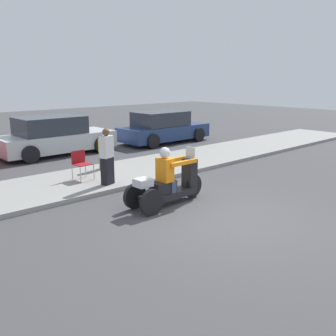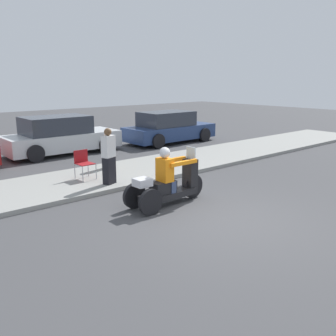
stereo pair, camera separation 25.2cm
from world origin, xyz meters
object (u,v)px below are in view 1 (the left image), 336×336
at_px(spectator_far_back, 107,158).
at_px(spectator_by_tree, 103,152).
at_px(parked_car_lot_left, 163,128).
at_px(folding_chair_set_back, 81,162).
at_px(parked_car_lot_right, 55,137).
at_px(motorcycle_trike, 168,184).

distance_m(spectator_far_back, spectator_by_tree, 1.88).
xyz_separation_m(spectator_far_back, parked_car_lot_left, (6.14, 4.63, -0.17)).
bearing_deg(spectator_far_back, folding_chair_set_back, 105.13).
relative_size(spectator_far_back, parked_car_lot_right, 0.34).
relative_size(motorcycle_trike, folding_chair_set_back, 2.67).
height_order(spectator_far_back, spectator_by_tree, spectator_far_back).
xyz_separation_m(motorcycle_trike, folding_chair_set_back, (-0.57, 3.09, 0.12)).
xyz_separation_m(spectator_by_tree, parked_car_lot_left, (5.23, 3.00, 0.04)).
bearing_deg(folding_chair_set_back, spectator_by_tree, 29.31).
height_order(motorcycle_trike, parked_car_lot_right, parked_car_lot_right).
height_order(spectator_by_tree, folding_chair_set_back, spectator_by_tree).
height_order(spectator_by_tree, parked_car_lot_right, parked_car_lot_right).
distance_m(parked_car_lot_right, parked_car_lot_left, 5.10).
height_order(motorcycle_trike, spectator_by_tree, motorcycle_trike).
relative_size(spectator_far_back, spectator_by_tree, 1.39).
distance_m(spectator_far_back, folding_chair_set_back, 1.03).
bearing_deg(folding_chair_set_back, parked_car_lot_right, 72.94).
bearing_deg(folding_chair_set_back, spectator_far_back, -74.87).
xyz_separation_m(parked_car_lot_right, parked_car_lot_left, (5.05, -0.77, -0.02)).
relative_size(motorcycle_trike, spectator_by_tree, 1.99).
distance_m(spectator_by_tree, parked_car_lot_left, 6.03).
bearing_deg(spectator_by_tree, parked_car_lot_left, 29.85).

